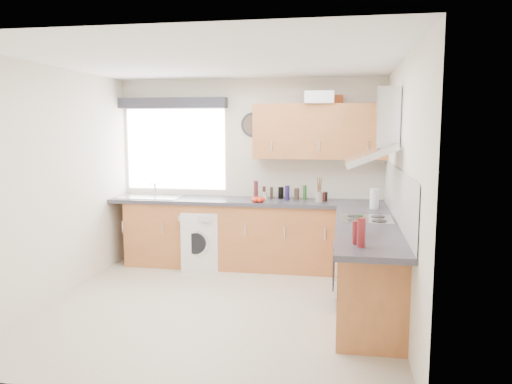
% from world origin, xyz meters
% --- Properties ---
extents(ground_plane, '(3.60, 3.60, 0.00)m').
position_xyz_m(ground_plane, '(0.00, 0.00, 0.00)').
color(ground_plane, beige).
extents(ceiling, '(3.60, 3.60, 0.02)m').
position_xyz_m(ceiling, '(0.00, 0.00, 2.50)').
color(ceiling, white).
rests_on(ceiling, wall_back).
extents(wall_back, '(3.60, 0.02, 2.50)m').
position_xyz_m(wall_back, '(0.00, 1.80, 1.25)').
color(wall_back, silver).
rests_on(wall_back, ground_plane).
extents(wall_front, '(3.60, 0.02, 2.50)m').
position_xyz_m(wall_front, '(0.00, -1.80, 1.25)').
color(wall_front, silver).
rests_on(wall_front, ground_plane).
extents(wall_left, '(0.02, 3.60, 2.50)m').
position_xyz_m(wall_left, '(-1.80, 0.00, 1.25)').
color(wall_left, silver).
rests_on(wall_left, ground_plane).
extents(wall_right, '(0.02, 3.60, 2.50)m').
position_xyz_m(wall_right, '(1.80, 0.00, 1.25)').
color(wall_right, silver).
rests_on(wall_right, ground_plane).
extents(window, '(1.40, 0.02, 1.10)m').
position_xyz_m(window, '(-1.05, 1.79, 1.55)').
color(window, white).
rests_on(window, wall_back).
extents(window_blind, '(1.50, 0.18, 0.14)m').
position_xyz_m(window_blind, '(-1.05, 1.70, 2.18)').
color(window_blind, '#2B2B34').
rests_on(window_blind, wall_back).
extents(splashback, '(0.01, 3.00, 0.54)m').
position_xyz_m(splashback, '(1.79, 0.30, 1.18)').
color(splashback, white).
rests_on(splashback, wall_right).
extents(base_cab_back, '(3.00, 0.58, 0.86)m').
position_xyz_m(base_cab_back, '(-0.10, 1.51, 0.43)').
color(base_cab_back, '#A35D30').
rests_on(base_cab_back, ground_plane).
extents(base_cab_corner, '(0.60, 0.60, 0.86)m').
position_xyz_m(base_cab_corner, '(1.50, 1.50, 0.43)').
color(base_cab_corner, '#A35D30').
rests_on(base_cab_corner, ground_plane).
extents(base_cab_right, '(0.58, 2.10, 0.86)m').
position_xyz_m(base_cab_right, '(1.51, 0.15, 0.43)').
color(base_cab_right, '#A35D30').
rests_on(base_cab_right, ground_plane).
extents(worktop_back, '(3.60, 0.62, 0.05)m').
position_xyz_m(worktop_back, '(0.00, 1.50, 0.89)').
color(worktop_back, '#302F37').
rests_on(worktop_back, base_cab_back).
extents(worktop_right, '(0.62, 2.42, 0.05)m').
position_xyz_m(worktop_right, '(1.50, 0.00, 0.89)').
color(worktop_right, '#302F37').
rests_on(worktop_right, base_cab_right).
extents(sink, '(0.84, 0.46, 0.10)m').
position_xyz_m(sink, '(-1.33, 1.50, 0.95)').
color(sink, silver).
rests_on(sink, worktop_back).
extents(oven, '(0.56, 0.58, 0.85)m').
position_xyz_m(oven, '(1.50, 0.30, 0.42)').
color(oven, black).
rests_on(oven, ground_plane).
extents(hob_plate, '(0.52, 0.52, 0.01)m').
position_xyz_m(hob_plate, '(1.50, 0.30, 0.92)').
color(hob_plate, silver).
rests_on(hob_plate, worktop_right).
extents(extractor_hood, '(0.52, 0.78, 0.66)m').
position_xyz_m(extractor_hood, '(1.60, 0.30, 1.77)').
color(extractor_hood, silver).
rests_on(extractor_hood, wall_right).
extents(upper_cabinets, '(1.70, 0.35, 0.70)m').
position_xyz_m(upper_cabinets, '(0.95, 1.62, 1.80)').
color(upper_cabinets, '#A35D30').
rests_on(upper_cabinets, wall_back).
extents(washing_machine, '(0.64, 0.63, 0.76)m').
position_xyz_m(washing_machine, '(-0.59, 1.40, 0.38)').
color(washing_machine, white).
rests_on(washing_machine, ground_plane).
extents(wall_clock, '(0.33, 0.04, 0.33)m').
position_xyz_m(wall_clock, '(0.05, 1.78, 1.89)').
color(wall_clock, '#2B2B34').
rests_on(wall_clock, wall_back).
extents(casserole, '(0.39, 0.30, 0.15)m').
position_xyz_m(casserole, '(0.93, 1.52, 2.23)').
color(casserole, white).
rests_on(casserole, upper_cabinets).
extents(storage_box, '(0.30, 0.28, 0.11)m').
position_xyz_m(storage_box, '(1.08, 1.72, 2.21)').
color(storage_box, '#A7461D').
rests_on(storage_box, upper_cabinets).
extents(utensil_pot, '(0.11, 0.11, 0.13)m').
position_xyz_m(utensil_pot, '(0.96, 1.44, 0.97)').
color(utensil_pot, gray).
rests_on(utensil_pot, worktop_back).
extents(kitchen_roll, '(0.13, 0.13, 0.23)m').
position_xyz_m(kitchen_roll, '(1.62, 1.05, 1.03)').
color(kitchen_roll, white).
rests_on(kitchen_roll, worktop_right).
extents(tomato_cluster, '(0.15, 0.15, 0.07)m').
position_xyz_m(tomato_cluster, '(0.20, 1.30, 0.94)').
color(tomato_cluster, red).
rests_on(tomato_cluster, worktop_back).
extents(jar_0, '(0.07, 0.07, 0.15)m').
position_xyz_m(jar_0, '(0.44, 1.68, 0.99)').
color(jar_0, black).
rests_on(jar_0, worktop_back).
extents(jar_1, '(0.05, 0.05, 0.12)m').
position_xyz_m(jar_1, '(1.01, 1.52, 0.97)').
color(jar_1, maroon).
rests_on(jar_1, worktop_back).
extents(jar_2, '(0.04, 0.04, 0.17)m').
position_xyz_m(jar_2, '(0.23, 1.56, 1.00)').
color(jar_2, '#381814').
rests_on(jar_2, worktop_back).
extents(jar_3, '(0.05, 0.05, 0.19)m').
position_xyz_m(jar_3, '(0.77, 1.61, 1.00)').
color(jar_3, '#1F561E').
rests_on(jar_3, worktop_back).
extents(jar_4, '(0.04, 0.04, 0.15)m').
position_xyz_m(jar_4, '(0.32, 1.65, 0.99)').
color(jar_4, '#372D1E').
rests_on(jar_4, worktop_back).
extents(jar_5, '(0.07, 0.07, 0.11)m').
position_xyz_m(jar_5, '(1.03, 1.58, 0.97)').
color(jar_5, black).
rests_on(jar_5, worktop_back).
extents(jar_6, '(0.06, 0.06, 0.24)m').
position_xyz_m(jar_6, '(0.12, 1.61, 1.03)').
color(jar_6, '#5B2022').
rests_on(jar_6, worktop_back).
extents(jar_7, '(0.07, 0.07, 0.15)m').
position_xyz_m(jar_7, '(0.66, 1.62, 0.98)').
color(jar_7, '#412F24').
rests_on(jar_7, worktop_back).
extents(jar_8, '(0.06, 0.06, 0.10)m').
position_xyz_m(jar_8, '(0.25, 1.56, 0.96)').
color(jar_8, '#B2A497').
rests_on(jar_8, worktop_back).
extents(jar_9, '(0.06, 0.06, 0.19)m').
position_xyz_m(jar_9, '(0.55, 1.53, 1.01)').
color(jar_9, '#1E164A').
rests_on(jar_9, worktop_back).
extents(bottle_0, '(0.06, 0.06, 0.16)m').
position_xyz_m(bottle_0, '(1.42, -0.52, 0.99)').
color(bottle_0, '#B5AA9A').
rests_on(bottle_0, worktop_right).
extents(bottle_1, '(0.06, 0.06, 0.18)m').
position_xyz_m(bottle_1, '(1.40, -0.47, 1.00)').
color(bottle_1, '#143919').
rests_on(bottle_1, worktop_right).
extents(bottle_2, '(0.07, 0.07, 0.19)m').
position_xyz_m(bottle_2, '(1.37, -0.79, 1.00)').
color(bottle_2, maroon).
rests_on(bottle_2, worktop_right).
extents(bottle_3, '(0.07, 0.07, 0.24)m').
position_xyz_m(bottle_3, '(1.40, -0.90, 1.03)').
color(bottle_3, maroon).
rests_on(bottle_3, worktop_right).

